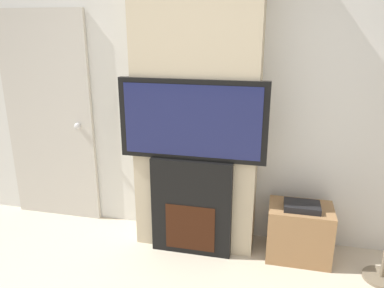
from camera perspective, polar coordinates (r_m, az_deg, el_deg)
The scene contains 6 objects.
wall_back at distance 3.23m, azimuth 1.58°, elevation 8.68°, with size 6.00×0.06×2.70m.
chimney_breast at distance 3.03m, azimuth 0.78°, elevation 8.09°, with size 1.01×0.36×2.70m.
fireplace at distance 3.15m, azimuth -0.01°, elevation -9.50°, with size 0.67×0.15×0.83m.
television at distance 2.89m, azimuth -0.01°, elevation 3.60°, with size 1.17×0.07×0.64m.
media_stand at distance 3.28m, azimuth 16.01°, elevation -12.66°, with size 0.51×0.36×0.51m.
entry_door at distance 3.82m, azimuth -20.90°, elevation 3.56°, with size 0.90×0.09×2.00m.
Camera 1 is at (0.64, -1.09, 1.85)m, focal length 35.00 mm.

